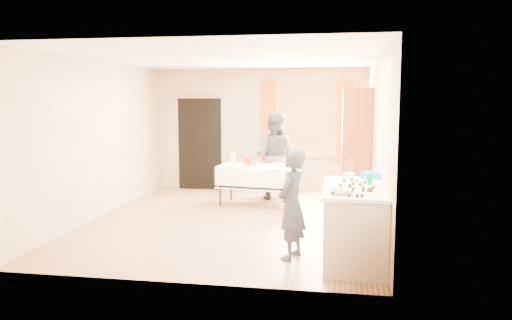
% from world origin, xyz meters
% --- Properties ---
extents(floor, '(4.50, 5.50, 0.02)m').
position_xyz_m(floor, '(0.00, 0.00, -0.01)').
color(floor, '#9E7047').
rests_on(floor, ground).
extents(ceiling, '(4.50, 5.50, 0.02)m').
position_xyz_m(ceiling, '(0.00, 0.00, 2.61)').
color(ceiling, white).
rests_on(ceiling, floor).
extents(wall_back, '(4.50, 0.02, 2.60)m').
position_xyz_m(wall_back, '(0.00, 2.76, 1.30)').
color(wall_back, tan).
rests_on(wall_back, floor).
extents(wall_front, '(4.50, 0.02, 2.60)m').
position_xyz_m(wall_front, '(0.00, -2.76, 1.30)').
color(wall_front, tan).
rests_on(wall_front, floor).
extents(wall_left, '(0.02, 5.50, 2.60)m').
position_xyz_m(wall_left, '(-2.26, 0.00, 1.30)').
color(wall_left, tan).
rests_on(wall_left, floor).
extents(wall_right, '(0.02, 5.50, 2.60)m').
position_xyz_m(wall_right, '(2.26, 0.00, 1.30)').
color(wall_right, tan).
rests_on(wall_right, floor).
extents(window_frame, '(1.32, 0.06, 1.52)m').
position_xyz_m(window_frame, '(1.00, 2.72, 1.50)').
color(window_frame, olive).
rests_on(window_frame, wall_back).
extents(window_pane, '(1.20, 0.02, 1.40)m').
position_xyz_m(window_pane, '(1.00, 2.71, 1.50)').
color(window_pane, white).
rests_on(window_pane, wall_back).
extents(curtain_left, '(0.28, 0.06, 1.65)m').
position_xyz_m(curtain_left, '(0.22, 2.67, 1.50)').
color(curtain_left, '#A04712').
rests_on(curtain_left, wall_back).
extents(curtain_right, '(0.28, 0.06, 1.65)m').
position_xyz_m(curtain_right, '(1.78, 2.67, 1.50)').
color(curtain_right, '#A04712').
rests_on(curtain_right, wall_back).
extents(doorway, '(0.95, 0.04, 2.00)m').
position_xyz_m(doorway, '(-1.30, 2.73, 1.00)').
color(doorway, black).
rests_on(doorway, floor).
extents(door_lintel, '(1.05, 0.06, 0.08)m').
position_xyz_m(door_lintel, '(-1.30, 2.70, 2.02)').
color(door_lintel, olive).
rests_on(door_lintel, wall_back).
extents(cabinet, '(0.50, 0.60, 2.16)m').
position_xyz_m(cabinet, '(1.99, 1.22, 1.08)').
color(cabinet, brown).
rests_on(cabinet, floor).
extents(counter, '(0.77, 1.62, 0.91)m').
position_xyz_m(counter, '(1.89, -1.62, 0.45)').
color(counter, beige).
rests_on(counter, floor).
extents(party_table, '(1.55, 0.93, 0.75)m').
position_xyz_m(party_table, '(0.24, 1.26, 0.45)').
color(party_table, black).
rests_on(party_table, floor).
extents(chair, '(0.50, 0.50, 0.94)m').
position_xyz_m(chair, '(0.45, 2.13, 0.28)').
color(chair, black).
rests_on(chair, floor).
extents(girl, '(0.69, 0.61, 1.36)m').
position_xyz_m(girl, '(1.13, -1.70, 0.68)').
color(girl, '#2A2F47').
rests_on(girl, floor).
extents(woman, '(1.07, 0.96, 1.70)m').
position_xyz_m(woman, '(0.44, 1.91, 0.85)').
color(woman, black).
rests_on(woman, floor).
extents(soda_can, '(0.09, 0.09, 0.12)m').
position_xyz_m(soda_can, '(2.07, -1.45, 0.97)').
color(soda_can, '#008144').
rests_on(soda_can, counter).
extents(mixing_bowl, '(0.28, 0.28, 0.06)m').
position_xyz_m(mixing_bowl, '(1.72, -2.13, 0.94)').
color(mixing_bowl, white).
rests_on(mixing_bowl, counter).
extents(foam_block, '(0.15, 0.11, 0.08)m').
position_xyz_m(foam_block, '(1.82, -1.02, 0.95)').
color(foam_block, white).
rests_on(foam_block, counter).
extents(blue_basket, '(0.35, 0.29, 0.08)m').
position_xyz_m(blue_basket, '(2.15, -0.91, 0.95)').
color(blue_basket, blue).
rests_on(blue_basket, counter).
extents(pitcher, '(0.13, 0.13, 0.22)m').
position_xyz_m(pitcher, '(-0.24, 1.20, 0.86)').
color(pitcher, silver).
rests_on(pitcher, party_table).
extents(cup_red, '(0.18, 0.18, 0.13)m').
position_xyz_m(cup_red, '(0.02, 1.32, 0.81)').
color(cup_red, red).
rests_on(cup_red, party_table).
extents(cup_rainbow, '(0.11, 0.11, 0.10)m').
position_xyz_m(cup_rainbow, '(0.17, 1.09, 0.80)').
color(cup_rainbow, red).
rests_on(cup_rainbow, party_table).
extents(small_bowl, '(0.25, 0.25, 0.05)m').
position_xyz_m(small_bowl, '(0.57, 1.34, 0.77)').
color(small_bowl, white).
rests_on(small_bowl, party_table).
extents(pastry_tray, '(0.31, 0.24, 0.02)m').
position_xyz_m(pastry_tray, '(0.74, 1.05, 0.76)').
color(pastry_tray, white).
rests_on(pastry_tray, party_table).
extents(bottle, '(0.10, 0.10, 0.18)m').
position_xyz_m(bottle, '(-0.29, 1.49, 0.84)').
color(bottle, white).
rests_on(bottle, party_table).
extents(cake_balls, '(0.51, 1.11, 0.04)m').
position_xyz_m(cake_balls, '(1.88, -1.80, 0.93)').
color(cake_balls, '#3F2314').
rests_on(cake_balls, counter).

